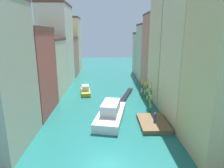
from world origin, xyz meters
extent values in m
plane|color=#1E6B66|center=(0.00, 24.50, 0.00)|extent=(154.00, 154.00, 0.00)
cube|color=#B25147|center=(-13.63, 15.26, 7.20)|extent=(7.39, 10.52, 14.39)
cube|color=brown|center=(-13.63, 15.26, 14.79)|extent=(7.54, 10.73, 0.79)
cube|color=beige|center=(-13.63, 26.02, 6.27)|extent=(7.39, 10.49, 12.53)
cube|color=brown|center=(-13.63, 26.02, 12.85)|extent=(7.54, 10.70, 0.63)
cube|color=beige|center=(-13.63, 37.14, 10.62)|extent=(7.39, 11.33, 21.24)
cube|color=brown|center=(-13.63, 37.14, 21.56)|extent=(7.54, 11.56, 0.65)
cube|color=#C6705B|center=(-13.63, 48.25, 6.23)|extent=(7.39, 9.95, 12.45)
cube|color=brown|center=(-13.63, 48.25, 12.72)|extent=(7.54, 10.15, 0.54)
cube|color=beige|center=(-13.63, 57.66, 9.72)|extent=(7.39, 8.21, 19.45)
cube|color=brown|center=(-13.63, 57.66, 19.77)|extent=(7.54, 8.37, 0.64)
cube|color=beige|center=(13.63, 11.68, 9.88)|extent=(7.39, 10.31, 19.77)
cube|color=beige|center=(13.63, 22.08, 10.90)|extent=(7.39, 9.64, 21.81)
cube|color=#C6705B|center=(13.63, 31.42, 9.28)|extent=(7.39, 8.77, 18.55)
cube|color=brown|center=(13.63, 31.42, 18.76)|extent=(7.54, 8.95, 0.42)
cube|color=#BCB299|center=(13.63, 41.46, 8.21)|extent=(7.39, 10.78, 16.42)
cube|color=brown|center=(13.63, 41.46, 16.69)|extent=(7.54, 11.00, 0.53)
cube|color=#BCB299|center=(13.63, 51.15, 6.93)|extent=(7.39, 7.66, 13.87)
cube|color=brown|center=(13.63, 51.15, 14.20)|extent=(7.54, 7.81, 0.66)
cube|color=brown|center=(7.45, 9.50, 0.32)|extent=(4.37, 6.46, 0.65)
cylinder|color=#234C93|center=(7.62, 9.36, 1.26)|extent=(0.36, 0.36, 1.22)
sphere|color=tan|center=(7.62, 9.36, 2.00)|extent=(0.26, 0.26, 0.26)
cylinder|color=#197247|center=(8.16, 14.74, 0.42)|extent=(0.29, 0.29, 0.84)
cylinder|color=#E5D14C|center=(8.16, 14.74, 1.26)|extent=(0.29, 0.29, 0.84)
cylinder|color=#197247|center=(8.16, 14.74, 2.11)|extent=(0.29, 0.29, 0.84)
cylinder|color=#E5D14C|center=(8.16, 14.74, 2.95)|extent=(0.29, 0.29, 0.84)
cylinder|color=#197247|center=(8.16, 14.74, 3.79)|extent=(0.29, 0.29, 0.84)
sphere|color=gold|center=(8.16, 14.74, 4.33)|extent=(0.32, 0.32, 0.32)
cylinder|color=#197247|center=(8.62, 17.43, 0.39)|extent=(0.32, 0.32, 0.78)
cylinder|color=#E5D14C|center=(8.62, 17.43, 1.17)|extent=(0.32, 0.32, 0.78)
cylinder|color=#197247|center=(8.62, 17.43, 1.95)|extent=(0.32, 0.32, 0.78)
cylinder|color=#E5D14C|center=(8.62, 17.43, 2.73)|extent=(0.32, 0.32, 0.78)
cylinder|color=#197247|center=(8.62, 17.43, 3.50)|extent=(0.32, 0.32, 0.78)
cylinder|color=#E5D14C|center=(8.62, 17.43, 4.28)|extent=(0.32, 0.32, 0.78)
sphere|color=gold|center=(8.62, 17.43, 4.80)|extent=(0.35, 0.35, 0.35)
cylinder|color=#197247|center=(8.56, 19.74, 0.40)|extent=(0.28, 0.28, 0.79)
cylinder|color=#E5D14C|center=(8.56, 19.74, 1.19)|extent=(0.28, 0.28, 0.79)
cylinder|color=#197247|center=(8.56, 19.74, 1.98)|extent=(0.28, 0.28, 0.79)
cylinder|color=#E5D14C|center=(8.56, 19.74, 2.77)|extent=(0.28, 0.28, 0.79)
cylinder|color=#197247|center=(8.56, 19.74, 3.56)|extent=(0.28, 0.28, 0.79)
cylinder|color=#E5D14C|center=(8.56, 19.74, 4.35)|extent=(0.28, 0.28, 0.79)
sphere|color=gold|center=(8.56, 19.74, 4.85)|extent=(0.31, 0.31, 0.31)
cylinder|color=#197247|center=(8.68, 23.03, 0.47)|extent=(0.26, 0.26, 0.94)
cylinder|color=#E5D14C|center=(8.68, 23.03, 1.42)|extent=(0.26, 0.26, 0.94)
cylinder|color=#197247|center=(8.68, 23.03, 2.36)|extent=(0.26, 0.26, 0.94)
cylinder|color=#E5D14C|center=(8.68, 23.03, 3.30)|extent=(0.26, 0.26, 0.94)
sphere|color=gold|center=(8.68, 23.03, 3.88)|extent=(0.29, 0.29, 0.29)
cylinder|color=#197247|center=(8.30, 24.47, 0.46)|extent=(0.31, 0.31, 0.92)
cylinder|color=#E5D14C|center=(8.30, 24.47, 1.38)|extent=(0.31, 0.31, 0.92)
cylinder|color=#197247|center=(8.30, 24.47, 2.31)|extent=(0.31, 0.31, 0.92)
cylinder|color=#E5D14C|center=(8.30, 24.47, 3.23)|extent=(0.31, 0.31, 0.92)
sphere|color=gold|center=(8.30, 24.47, 3.81)|extent=(0.34, 0.34, 0.34)
cube|color=white|center=(0.78, 11.75, 0.68)|extent=(5.86, 11.09, 1.35)
cube|color=silver|center=(0.78, 11.75, 2.20)|extent=(3.54, 5.34, 1.70)
cube|color=black|center=(4.77, 24.62, 0.23)|extent=(4.09, 10.39, 0.45)
cube|color=gold|center=(-4.94, 26.56, 0.44)|extent=(2.88, 6.15, 0.88)
cube|color=silver|center=(-4.94, 26.56, 1.50)|extent=(1.89, 2.55, 1.24)
camera|label=1|loc=(0.12, -18.72, 13.99)|focal=31.37mm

